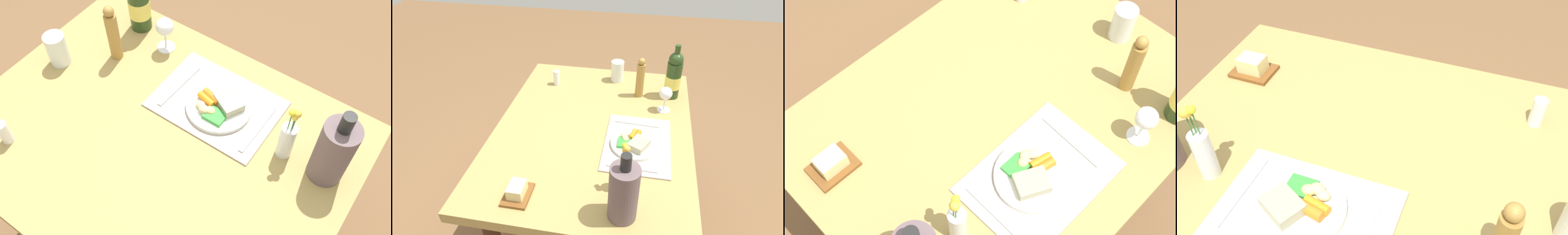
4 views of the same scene
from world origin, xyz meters
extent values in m
plane|color=brown|center=(0.00, 0.00, 0.00)|extent=(8.00, 8.00, 0.00)
cube|color=#A3894C|center=(0.00, 0.00, 0.75)|extent=(1.23, 0.95, 0.05)
cylinder|color=#371F13|center=(0.50, -0.36, 0.36)|extent=(0.07, 0.07, 0.72)
cylinder|color=#371F13|center=(-0.50, 0.36, 0.36)|extent=(0.07, 0.07, 0.72)
cylinder|color=#371F13|center=(0.50, 0.36, 0.36)|extent=(0.07, 0.07, 0.72)
cube|color=#A2958E|center=(-0.09, -0.22, 0.77)|extent=(0.41, 0.30, 0.01)
cylinder|color=white|center=(-0.10, -0.21, 0.78)|extent=(0.22, 0.22, 0.01)
cube|color=tan|center=(-0.13, -0.23, 0.81)|extent=(0.11, 0.11, 0.03)
cylinder|color=orange|center=(-0.07, -0.22, 0.81)|extent=(0.07, 0.04, 0.03)
cylinder|color=orange|center=(-0.06, -0.20, 0.80)|extent=(0.07, 0.04, 0.02)
ellipsoid|color=#D8C379|center=(-0.10, -0.17, 0.80)|extent=(0.04, 0.03, 0.02)
ellipsoid|color=tan|center=(-0.08, -0.16, 0.81)|extent=(0.04, 0.03, 0.03)
ellipsoid|color=#D7BF86|center=(-0.06, -0.17, 0.80)|extent=(0.03, 0.03, 0.02)
cube|color=green|center=(-0.12, -0.16, 0.80)|extent=(0.07, 0.06, 0.01)
cube|color=silver|center=(-0.26, -0.21, 0.78)|extent=(0.02, 0.21, 0.00)
cube|color=silver|center=(0.06, -0.21, 0.78)|extent=(0.03, 0.22, 0.00)
cylinder|color=white|center=(0.22, -0.34, 0.77)|extent=(0.07, 0.07, 0.00)
cylinder|color=white|center=(0.22, -0.34, 0.81)|extent=(0.01, 0.01, 0.07)
sphere|color=white|center=(0.22, -0.34, 0.88)|extent=(0.07, 0.07, 0.07)
cylinder|color=silver|center=(0.49, -0.06, 0.83)|extent=(0.08, 0.08, 0.12)
cylinder|color=#AAE3C7|center=(0.49, -0.06, 0.81)|extent=(0.07, 0.07, 0.07)
cylinder|color=silver|center=(-0.36, -0.18, 0.84)|extent=(0.05, 0.05, 0.14)
cylinder|color=#3F7233|center=(-0.37, -0.17, 0.87)|extent=(0.00, 0.00, 0.20)
sphere|color=yellow|center=(-0.37, -0.17, 0.97)|extent=(0.02, 0.02, 0.02)
cylinder|color=#3F7233|center=(-0.36, -0.17, 0.88)|extent=(0.00, 0.00, 0.21)
sphere|color=yellow|center=(-0.36, -0.17, 0.98)|extent=(0.02, 0.02, 0.02)
cylinder|color=#3F7233|center=(-0.37, -0.18, 0.88)|extent=(0.00, 0.00, 0.21)
sphere|color=yellow|center=(-0.37, -0.18, 0.98)|extent=(0.03, 0.03, 0.03)
cylinder|color=#A47A37|center=(0.34, -0.20, 0.87)|extent=(0.04, 0.04, 0.19)
sphere|color=#A47A37|center=(0.34, -0.20, 0.98)|extent=(0.04, 0.04, 0.04)
cube|color=brown|center=(-0.48, 0.21, 0.78)|extent=(0.13, 0.10, 0.01)
cube|color=beige|center=(-0.48, 0.21, 0.81)|extent=(0.08, 0.06, 0.05)
camera|label=1|loc=(-0.55, 0.56, 1.95)|focal=40.23mm
camera|label=2|loc=(-1.31, -0.21, 1.79)|focal=31.35mm
camera|label=3|loc=(-0.67, -0.57, 2.15)|focal=49.57mm
camera|label=4|loc=(0.26, -0.70, 1.63)|focal=40.22mm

